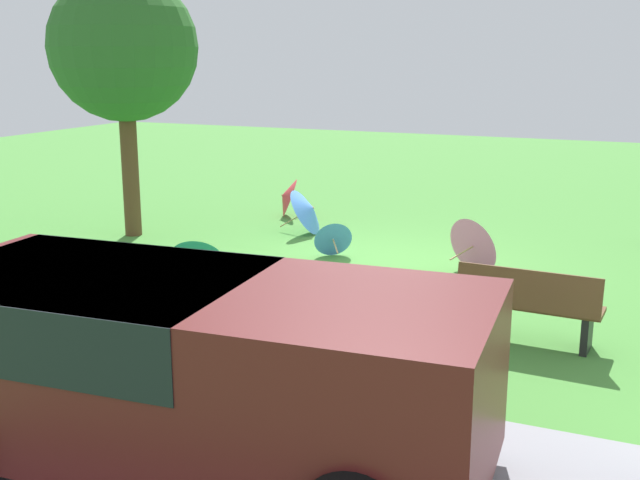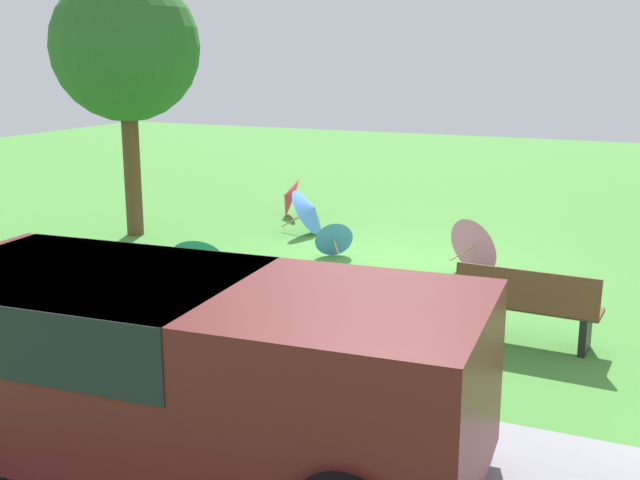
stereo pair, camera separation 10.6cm
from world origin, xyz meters
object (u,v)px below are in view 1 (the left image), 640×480
parasol_red_2 (286,197)px  parasol_teal_0 (197,254)px  parasol_pink_0 (477,244)px  parasol_pink_1 (354,301)px  shade_tree (123,48)px  parasol_blue_0 (332,238)px  park_bench (529,305)px  van_dark (176,356)px  parasol_blue_2 (309,210)px

parasol_red_2 → parasol_teal_0: (-0.77, 4.54, -0.05)m
parasol_pink_0 → parasol_pink_1: (0.83, 2.94, -0.13)m
shade_tree → parasol_pink_1: 6.92m
shade_tree → parasol_blue_0: shade_tree is taller
park_bench → parasol_blue_0: bearing=-37.8°
parasol_pink_0 → parasol_pink_1: bearing=74.3°
parasol_pink_0 → parasol_blue_0: bearing=-1.9°
shade_tree → parasol_blue_0: 4.94m
parasol_red_2 → park_bench: bearing=136.7°
van_dark → parasol_blue_0: van_dark is taller
parasol_teal_0 → parasol_blue_2: bearing=-95.3°
parasol_blue_0 → parasol_pink_0: parasol_pink_0 is taller
parasol_blue_0 → parasol_teal_0: bearing=55.5°
park_bench → parasol_blue_2: bearing=-41.8°
van_dark → parasol_pink_0: (-0.93, -6.53, -0.46)m
parasol_pink_1 → parasol_teal_0: parasol_teal_0 is taller
parasol_pink_0 → parasol_teal_0: (3.71, 1.87, -0.10)m
parasol_red_2 → parasol_pink_1: bearing=123.1°
park_bench → shade_tree: 8.48m
parasol_blue_0 → parasol_blue_2: parasol_blue_2 is taller
van_dark → park_bench: (-2.14, -3.84, -0.45)m
parasol_pink_0 → parasol_pink_1: 3.06m
parasol_pink_0 → parasol_blue_2: (3.41, -1.44, -0.01)m
parasol_blue_2 → parasol_red_2: 1.64m
van_dark → parasol_blue_2: size_ratio=4.73×
shade_tree → parasol_pink_1: bearing=151.3°
van_dark → shade_tree: shade_tree is taller
parasol_teal_0 → parasol_blue_0: bearing=-124.5°
parasol_red_2 → parasol_teal_0: parasol_red_2 is taller
parasol_pink_1 → parasol_blue_2: bearing=-59.5°
van_dark → parasol_red_2: (3.55, -9.21, -0.51)m
parasol_pink_1 → parasol_teal_0: 3.08m
park_bench → parasol_pink_1: bearing=7.0°
van_dark → shade_tree: (5.37, -6.58, 2.40)m
parasol_red_2 → parasol_blue_2: bearing=131.0°
van_dark → parasol_pink_1: bearing=-91.7°
parasol_red_2 → parasol_teal_0: 4.61m
park_bench → parasol_blue_0: park_bench is taller
shade_tree → parasol_red_2: 4.32m
van_dark → parasol_red_2: van_dark is taller
parasol_blue_0 → parasol_pink_1: parasol_pink_1 is taller
shade_tree → parasol_blue_0: size_ratio=6.54×
parasol_blue_0 → parasol_blue_2: size_ratio=0.71×
park_bench → parasol_pink_0: bearing=-66.0°
park_bench → parasol_pink_1: 2.05m
parasol_pink_0 → parasol_red_2: 5.22m
shade_tree → parasol_red_2: (-1.82, -2.62, -2.90)m
shade_tree → parasol_pink_0: (-6.30, 0.05, -2.86)m
shade_tree → parasol_blue_2: size_ratio=4.64×
shade_tree → parasol_teal_0: size_ratio=5.00×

